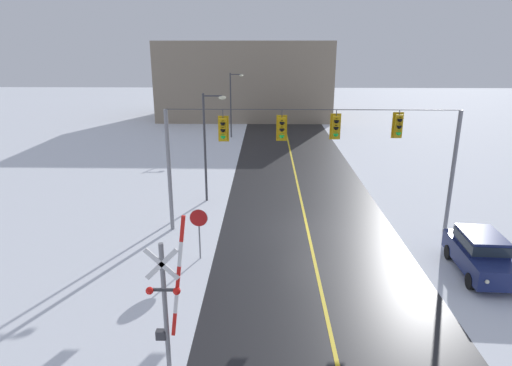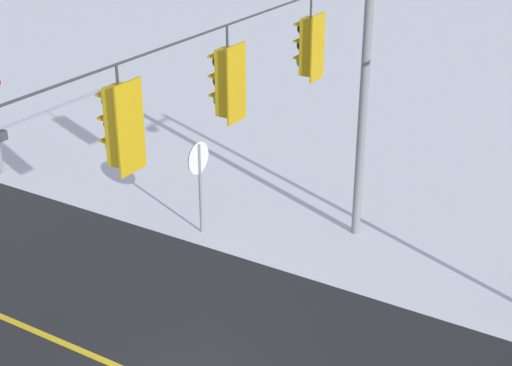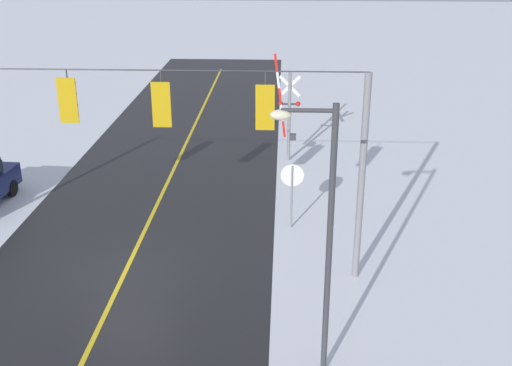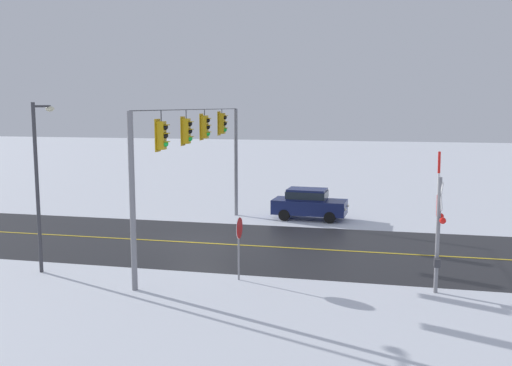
% 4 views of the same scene
% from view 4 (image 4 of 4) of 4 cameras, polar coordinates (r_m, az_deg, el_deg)
% --- Properties ---
extents(ground_plane, '(160.00, 160.00, 0.00)m').
position_cam_4_polar(ground_plane, '(26.87, -5.78, -6.00)').
color(ground_plane, silver).
extents(road_asphalt, '(9.00, 80.00, 0.01)m').
position_cam_4_polar(road_asphalt, '(29.29, -17.04, -5.14)').
color(road_asphalt, black).
rests_on(road_asphalt, ground).
extents(lane_centre_line, '(0.14, 72.00, 0.01)m').
position_cam_4_polar(lane_centre_line, '(29.29, -17.04, -5.13)').
color(lane_centre_line, gold).
rests_on(lane_centre_line, ground).
extents(signal_span, '(14.20, 0.47, 6.22)m').
position_cam_4_polar(signal_span, '(26.12, -5.93, 3.43)').
color(signal_span, gray).
rests_on(signal_span, ground).
extents(stop_sign, '(0.80, 0.09, 2.35)m').
position_cam_4_polar(stop_sign, '(20.83, -1.69, -5.17)').
color(stop_sign, gray).
rests_on(stop_sign, ground).
extents(railroad_crossing, '(1.20, 0.31, 4.81)m').
position_cam_4_polar(railroad_crossing, '(20.31, 17.83, -4.19)').
color(railroad_crossing, gray).
rests_on(railroad_crossing, ground).
extents(parked_car_navy, '(2.00, 4.28, 1.74)m').
position_cam_4_polar(parked_car_navy, '(32.19, 5.30, -1.96)').
color(parked_car_navy, navy).
rests_on(parked_car_navy, ground).
extents(streetlamp_near, '(1.39, 0.28, 6.50)m').
position_cam_4_polar(streetlamp_near, '(23.14, -20.86, 1.16)').
color(streetlamp_near, '#38383D').
rests_on(streetlamp_near, ground).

